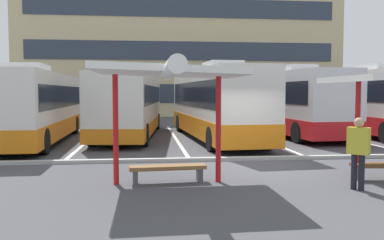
{
  "coord_description": "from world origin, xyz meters",
  "views": [
    {
      "loc": [
        -3.67,
        -12.85,
        2.35
      ],
      "look_at": [
        -1.88,
        3.06,
        1.27
      ],
      "focal_mm": 38.86,
      "sensor_mm": 36.0,
      "label": 1
    }
  ],
  "objects_px": {
    "coach_bus_3": "(284,103)",
    "bench_0": "(168,170)",
    "coach_bus_2": "(215,105)",
    "coach_bus_0": "(36,108)",
    "waiting_shelter_0": "(168,74)",
    "coach_bus_4": "(364,103)",
    "coach_bus_1": "(130,105)",
    "waiting_passenger_0": "(358,148)"
  },
  "relations": [
    {
      "from": "coach_bus_3",
      "to": "bench_0",
      "type": "height_order",
      "value": "coach_bus_3"
    },
    {
      "from": "coach_bus_2",
      "to": "coach_bus_3",
      "type": "relative_size",
      "value": 1.0
    },
    {
      "from": "coach_bus_0",
      "to": "waiting_shelter_0",
      "type": "height_order",
      "value": "coach_bus_0"
    },
    {
      "from": "bench_0",
      "to": "waiting_shelter_0",
      "type": "bearing_deg",
      "value": -90.0
    },
    {
      "from": "coach_bus_2",
      "to": "coach_bus_4",
      "type": "xyz_separation_m",
      "value": [
        8.69,
        1.44,
        0.04
      ]
    },
    {
      "from": "coach_bus_1",
      "to": "waiting_shelter_0",
      "type": "xyz_separation_m",
      "value": [
        1.36,
        -11.95,
        1.13
      ]
    },
    {
      "from": "coach_bus_4",
      "to": "coach_bus_3",
      "type": "bearing_deg",
      "value": 170.11
    },
    {
      "from": "waiting_passenger_0",
      "to": "coach_bus_4",
      "type": "bearing_deg",
      "value": 60.63
    },
    {
      "from": "coach_bus_0",
      "to": "coach_bus_4",
      "type": "height_order",
      "value": "coach_bus_4"
    },
    {
      "from": "coach_bus_2",
      "to": "coach_bus_4",
      "type": "bearing_deg",
      "value": 9.42
    },
    {
      "from": "coach_bus_0",
      "to": "bench_0",
      "type": "bearing_deg",
      "value": -58.83
    },
    {
      "from": "coach_bus_0",
      "to": "coach_bus_1",
      "type": "xyz_separation_m",
      "value": [
        4.26,
        2.34,
        0.04
      ]
    },
    {
      "from": "coach_bus_3",
      "to": "coach_bus_4",
      "type": "bearing_deg",
      "value": -9.89
    },
    {
      "from": "waiting_shelter_0",
      "to": "bench_0",
      "type": "relative_size",
      "value": 2.47
    },
    {
      "from": "coach_bus_3",
      "to": "bench_0",
      "type": "bearing_deg",
      "value": -120.91
    },
    {
      "from": "coach_bus_3",
      "to": "coach_bus_4",
      "type": "height_order",
      "value": "coach_bus_4"
    },
    {
      "from": "coach_bus_4",
      "to": "coach_bus_1",
      "type": "bearing_deg",
      "value": 178.39
    },
    {
      "from": "coach_bus_0",
      "to": "bench_0",
      "type": "height_order",
      "value": "coach_bus_0"
    },
    {
      "from": "coach_bus_2",
      "to": "coach_bus_1",
      "type": "bearing_deg",
      "value": 156.93
    },
    {
      "from": "coach_bus_3",
      "to": "waiting_shelter_0",
      "type": "bearing_deg",
      "value": -120.24
    },
    {
      "from": "waiting_passenger_0",
      "to": "coach_bus_3",
      "type": "bearing_deg",
      "value": 78.54
    },
    {
      "from": "bench_0",
      "to": "waiting_passenger_0",
      "type": "distance_m",
      "value": 4.73
    },
    {
      "from": "waiting_passenger_0",
      "to": "waiting_shelter_0",
      "type": "bearing_deg",
      "value": 167.68
    },
    {
      "from": "coach_bus_1",
      "to": "coach_bus_2",
      "type": "distance_m",
      "value": 4.61
    },
    {
      "from": "coach_bus_2",
      "to": "waiting_shelter_0",
      "type": "height_order",
      "value": "coach_bus_2"
    },
    {
      "from": "waiting_shelter_0",
      "to": "bench_0",
      "type": "distance_m",
      "value": 2.49
    },
    {
      "from": "coach_bus_1",
      "to": "coach_bus_4",
      "type": "height_order",
      "value": "coach_bus_4"
    },
    {
      "from": "coach_bus_4",
      "to": "waiting_passenger_0",
      "type": "bearing_deg",
      "value": -119.37
    },
    {
      "from": "coach_bus_3",
      "to": "coach_bus_4",
      "type": "xyz_separation_m",
      "value": [
        4.37,
        -0.76,
        0.03
      ]
    },
    {
      "from": "waiting_shelter_0",
      "to": "bench_0",
      "type": "height_order",
      "value": "waiting_shelter_0"
    },
    {
      "from": "coach_bus_3",
      "to": "coach_bus_1",
      "type": "bearing_deg",
      "value": -177.33
    },
    {
      "from": "coach_bus_0",
      "to": "bench_0",
      "type": "distance_m",
      "value": 10.93
    },
    {
      "from": "coach_bus_0",
      "to": "coach_bus_3",
      "type": "height_order",
      "value": "coach_bus_3"
    },
    {
      "from": "coach_bus_2",
      "to": "waiting_shelter_0",
      "type": "xyz_separation_m",
      "value": [
        -2.88,
        -10.15,
        1.08
      ]
    },
    {
      "from": "coach_bus_2",
      "to": "coach_bus_3",
      "type": "height_order",
      "value": "coach_bus_3"
    },
    {
      "from": "coach_bus_4",
      "to": "waiting_shelter_0",
      "type": "relative_size",
      "value": 2.35
    },
    {
      "from": "coach_bus_2",
      "to": "waiting_passenger_0",
      "type": "bearing_deg",
      "value": -81.75
    },
    {
      "from": "coach_bus_2",
      "to": "waiting_shelter_0",
      "type": "relative_size",
      "value": 2.42
    },
    {
      "from": "coach_bus_2",
      "to": "waiting_shelter_0",
      "type": "bearing_deg",
      "value": -105.85
    },
    {
      "from": "coach_bus_2",
      "to": "bench_0",
      "type": "bearing_deg",
      "value": -106.36
    },
    {
      "from": "coach_bus_0",
      "to": "waiting_passenger_0",
      "type": "relative_size",
      "value": 6.42
    },
    {
      "from": "coach_bus_2",
      "to": "waiting_passenger_0",
      "type": "height_order",
      "value": "coach_bus_2"
    }
  ]
}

